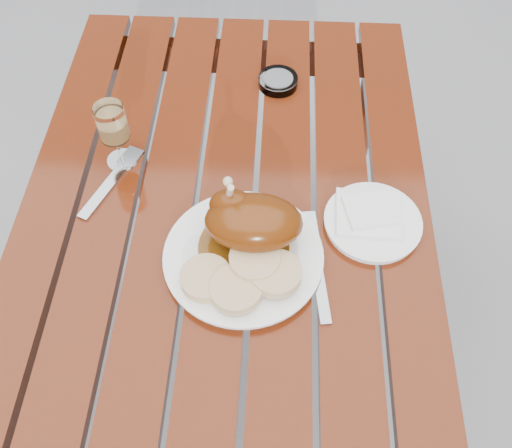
{
  "coord_description": "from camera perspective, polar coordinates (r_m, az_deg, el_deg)",
  "views": [
    {
      "loc": [
        0.09,
        -0.67,
        1.64
      ],
      "look_at": [
        0.06,
        -0.06,
        0.78
      ],
      "focal_mm": 40.0,
      "sensor_mm": 36.0,
      "label": 1
    }
  ],
  "objects": [
    {
      "name": "ground",
      "position": [
        1.77,
        -2.02,
        -12.93
      ],
      "size": [
        60.0,
        60.0,
        0.0
      ],
      "primitive_type": "plane",
      "color": "slate",
      "rests_on": "ground"
    },
    {
      "name": "table",
      "position": [
        1.43,
        -2.46,
        -7.19
      ],
      "size": [
        0.8,
        1.2,
        0.75
      ],
      "primitive_type": "cube",
      "color": "maroon",
      "rests_on": "ground"
    },
    {
      "name": "dinner_plate",
      "position": [
        1.03,
        -1.27,
        -3.33
      ],
      "size": [
        0.3,
        0.3,
        0.02
      ],
      "primitive_type": "cylinder",
      "rotation": [
        0.0,
        0.0,
        0.03
      ],
      "color": "white",
      "rests_on": "table"
    },
    {
      "name": "roast_duck",
      "position": [
        1.01,
        -0.62,
        0.3
      ],
      "size": [
        0.19,
        0.17,
        0.13
      ],
      "color": "#60340B",
      "rests_on": "dinner_plate"
    },
    {
      "name": "bread_dumplings",
      "position": [
        0.99,
        -1.3,
        -5.13
      ],
      "size": [
        0.21,
        0.15,
        0.03
      ],
      "color": "#D6B782",
      "rests_on": "dinner_plate"
    },
    {
      "name": "wine_glass",
      "position": [
        1.17,
        -13.88,
        8.58
      ],
      "size": [
        0.07,
        0.07,
        0.15
      ],
      "primitive_type": "cylinder",
      "rotation": [
        0.0,
        0.0,
        0.1
      ],
      "color": "tan",
      "rests_on": "table"
    },
    {
      "name": "side_plate",
      "position": [
        1.1,
        11.58,
        0.17
      ],
      "size": [
        0.25,
        0.25,
        0.01
      ],
      "primitive_type": "cylinder",
      "rotation": [
        0.0,
        0.0,
        -0.42
      ],
      "color": "white",
      "rests_on": "table"
    },
    {
      "name": "napkin",
      "position": [
        1.1,
        11.14,
        1.0
      ],
      "size": [
        0.12,
        0.11,
        0.01
      ],
      "primitive_type": "cube",
      "rotation": [
        0.0,
        0.0,
        -0.03
      ],
      "color": "white",
      "rests_on": "side_plate"
    },
    {
      "name": "ashtray",
      "position": [
        1.35,
        2.21,
        14.07
      ],
      "size": [
        0.12,
        0.12,
        0.02
      ],
      "primitive_type": "cylinder",
      "rotation": [
        0.0,
        0.0,
        -0.38
      ],
      "color": "#B2B7BC",
      "rests_on": "table"
    },
    {
      "name": "fork",
      "position": [
        1.18,
        -14.53,
        3.79
      ],
      "size": [
        0.09,
        0.18,
        0.01
      ],
      "primitive_type": "cube",
      "rotation": [
        0.0,
        0.0,
        -0.39
      ],
      "color": "gray",
      "rests_on": "table"
    },
    {
      "name": "knife",
      "position": [
        1.03,
        6.21,
        -4.89
      ],
      "size": [
        0.04,
        0.2,
        0.01
      ],
      "primitive_type": "cube",
      "rotation": [
        0.0,
        0.0,
        0.13
      ],
      "color": "gray",
      "rests_on": "table"
    }
  ]
}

